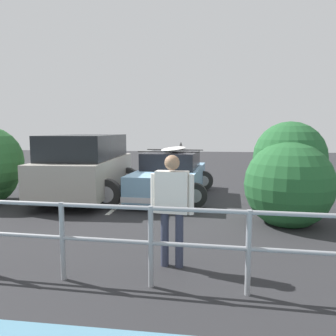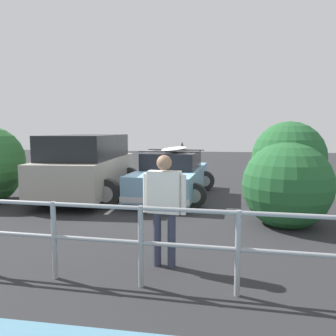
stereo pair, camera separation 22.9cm
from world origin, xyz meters
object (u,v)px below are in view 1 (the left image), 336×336
sedan_car (171,175)px  person_bystander (172,200)px  suv_car (87,166)px  bush_near_left (288,174)px

sedan_car → person_bystander: (-0.68, 5.16, 0.35)m
suv_car → bush_near_left: (-5.41, 1.79, 0.09)m
sedan_car → bush_near_left: 3.75m
sedan_car → bush_near_left: size_ratio=1.81×
sedan_car → person_bystander: size_ratio=2.54×
sedan_car → suv_car: (2.47, 0.52, 0.32)m
suv_car → sedan_car: bearing=-168.2°
suv_car → bush_near_left: bush_near_left is taller
sedan_car → bush_near_left: bush_near_left is taller
suv_car → bush_near_left: 5.70m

